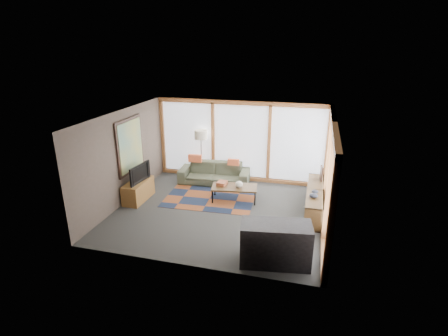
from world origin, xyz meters
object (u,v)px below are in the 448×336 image
(coffee_table, at_px, (234,193))
(bar_counter, at_px, (275,244))
(bookshelf, at_px, (315,200))
(tv_console, at_px, (138,191))
(television, at_px, (137,173))
(floor_lamp, at_px, (201,155))
(sofa, at_px, (214,173))

(coffee_table, height_order, bar_counter, bar_counter)
(bookshelf, distance_m, tv_console, 4.93)
(television, height_order, bar_counter, television)
(floor_lamp, relative_size, coffee_table, 1.31)
(sofa, xyz_separation_m, television, (-1.72, -1.81, 0.50))
(coffee_table, xyz_separation_m, bookshelf, (2.23, -0.06, 0.09))
(sofa, distance_m, tv_console, 2.51)
(sofa, height_order, tv_console, sofa)
(coffee_table, bearing_deg, floor_lamp, 136.60)
(bookshelf, relative_size, television, 2.67)
(coffee_table, xyz_separation_m, tv_console, (-2.67, -0.67, 0.07))
(coffee_table, distance_m, television, 2.80)
(sofa, xyz_separation_m, bar_counter, (2.44, -3.87, 0.12))
(sofa, bearing_deg, floor_lamp, 151.34)
(floor_lamp, bearing_deg, television, -120.80)
(floor_lamp, relative_size, bar_counter, 1.18)
(floor_lamp, distance_m, tv_console, 2.44)
(bookshelf, bearing_deg, floor_lamp, 158.88)
(coffee_table, bearing_deg, tv_console, -165.80)
(coffee_table, distance_m, bar_counter, 3.13)
(floor_lamp, height_order, television, floor_lamp)
(television, bearing_deg, bar_counter, -109.56)
(sofa, xyz_separation_m, bookshelf, (3.16, -1.19, -0.02))
(floor_lamp, distance_m, bar_counter, 5.05)
(bookshelf, bearing_deg, tv_console, -172.80)
(tv_console, xyz_separation_m, bar_counter, (4.17, -2.05, 0.16))
(floor_lamp, height_order, bar_counter, floor_lamp)
(floor_lamp, relative_size, tv_console, 1.47)
(tv_console, xyz_separation_m, television, (0.02, 0.00, 0.54))
(sofa, distance_m, coffee_table, 1.48)
(television, bearing_deg, bookshelf, -76.05)
(sofa, relative_size, floor_lamp, 1.34)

